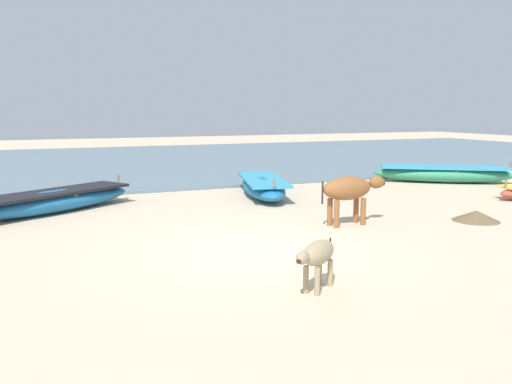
{
  "coord_description": "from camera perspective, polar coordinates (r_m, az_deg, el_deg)",
  "views": [
    {
      "loc": [
        -3.71,
        -8.66,
        2.53
      ],
      "look_at": [
        1.13,
        2.67,
        0.6
      ],
      "focal_mm": 36.98,
      "sensor_mm": 36.0,
      "label": 1
    }
  ],
  "objects": [
    {
      "name": "cow_adult_brown",
      "position": [
        11.75,
        10.07,
        0.21
      ],
      "size": [
        1.68,
        0.53,
        1.09
      ],
      "rotation": [
        0.0,
        0.0,
        0.04
      ],
      "color": "brown",
      "rests_on": "ground"
    },
    {
      "name": "fishing_boat_1",
      "position": [
        15.47,
        0.74,
        0.6
      ],
      "size": [
        2.07,
        4.05,
        0.75
      ],
      "rotation": [
        0.0,
        0.0,
        4.45
      ],
      "color": "#1E669E",
      "rests_on": "ground"
    },
    {
      "name": "calf_far_dun",
      "position": [
        7.48,
        6.67,
        -6.8
      ],
      "size": [
        0.98,
        0.81,
        0.71
      ],
      "rotation": [
        0.0,
        0.0,
        3.78
      ],
      "color": "tan",
      "rests_on": "ground"
    },
    {
      "name": "debris_pile_0",
      "position": [
        13.12,
        22.7,
        -2.38
      ],
      "size": [
        1.34,
        1.34,
        0.24
      ],
      "primitive_type": "cone",
      "rotation": [
        0.0,
        0.0,
        2.82
      ],
      "color": "brown",
      "rests_on": "ground"
    },
    {
      "name": "fishing_boat_5",
      "position": [
        14.04,
        -21.09,
        -0.88
      ],
      "size": [
        4.44,
        3.34,
        0.74
      ],
      "rotation": [
        0.0,
        0.0,
        0.56
      ],
      "color": "#1E669E",
      "rests_on": "ground"
    },
    {
      "name": "ground",
      "position": [
        9.76,
        0.05,
        -6.13
      ],
      "size": [
        80.0,
        80.0,
        0.0
      ],
      "primitive_type": "plane",
      "color": "beige"
    },
    {
      "name": "fishing_boat_0",
      "position": [
        19.62,
        19.57,
        1.89
      ],
      "size": [
        4.62,
        3.65,
        0.78
      ],
      "rotation": [
        0.0,
        0.0,
        5.69
      ],
      "color": "#338C66",
      "rests_on": "ground"
    },
    {
      "name": "sea_water",
      "position": [
        26.3,
        -14.95,
        3.17
      ],
      "size": [
        60.0,
        20.0,
        0.08
      ],
      "primitive_type": "cube",
      "color": "slate",
      "rests_on": "ground"
    }
  ]
}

